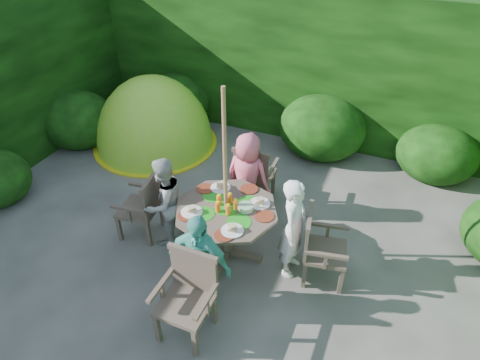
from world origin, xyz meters
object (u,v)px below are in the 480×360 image
at_px(child_right, 294,228).
at_px(dome_tent, 156,144).
at_px(child_front, 199,263).
at_px(parasol_pole, 225,181).
at_px(garden_chair_right, 319,246).
at_px(patio_table, 227,216).
at_px(garden_chair_back, 254,174).
at_px(garden_chair_front, 188,294).
at_px(child_left, 164,202).
at_px(garden_chair_left, 144,205).
at_px(child_back, 247,177).

distance_m(child_right, dome_tent, 3.62).
distance_m(child_front, dome_tent, 3.62).
xyz_separation_m(parasol_pole, dome_tent, (-2.26, 1.90, -1.10)).
height_order(parasol_pole, child_front, parasol_pole).
distance_m(child_right, child_front, 1.13).
bearing_deg(garden_chair_right, child_right, 82.12).
height_order(garden_chair_right, dome_tent, dome_tent).
bearing_deg(patio_table, garden_chair_back, 95.06).
height_order(garden_chair_back, child_front, child_front).
height_order(garden_chair_front, child_right, child_right).
distance_m(parasol_pole, child_front, 0.94).
bearing_deg(child_left, child_front, 64.55).
height_order(patio_table, garden_chair_left, garden_chair_left).
bearing_deg(garden_chair_right, garden_chair_front, 128.57).
height_order(child_right, child_back, child_right).
relative_size(garden_chair_left, garden_chair_front, 0.97).
xyz_separation_m(garden_chair_front, child_left, (-0.89, 1.03, 0.12)).
distance_m(patio_table, dome_tent, 3.02).
bearing_deg(parasol_pole, garden_chair_right, 4.30).
bearing_deg(child_front, garden_chair_front, -81.50).
xyz_separation_m(parasol_pole, garden_chair_back, (-0.09, 1.10, -0.63)).
bearing_deg(parasol_pole, child_front, -85.26).
bearing_deg(child_left, garden_chair_left, -71.33).
bearing_deg(dome_tent, garden_chair_left, -68.94).
height_order(parasol_pole, garden_chair_back, parasol_pole).
bearing_deg(child_back, garden_chair_back, -80.75).
distance_m(parasol_pole, garden_chair_right, 1.27).
distance_m(garden_chair_right, child_back, 1.38).
height_order(garden_chair_back, child_left, child_left).
bearing_deg(child_front, child_back, 97.39).
xyz_separation_m(garden_chair_back, dome_tent, (-2.17, 0.81, -0.47)).
relative_size(patio_table, garden_chair_left, 1.51).
bearing_deg(garden_chair_back, garden_chair_left, 46.31).
height_order(garden_chair_left, garden_chair_back, garden_chair_back).
xyz_separation_m(garden_chair_left, child_right, (1.90, 0.15, 0.17)).
xyz_separation_m(garden_chair_front, child_right, (0.70, 1.16, 0.15)).
bearing_deg(patio_table, garden_chair_right, 4.25).
xyz_separation_m(garden_chair_left, child_front, (1.17, -0.71, 0.15)).
bearing_deg(child_front, garden_chair_back, 97.45).
bearing_deg(child_front, dome_tent, 133.35).
bearing_deg(child_front, child_left, 142.39).
bearing_deg(child_left, garden_chair_right, 109.30).
relative_size(parasol_pole, dome_tent, 0.91).
bearing_deg(garden_chair_right, garden_chair_back, 38.60).
bearing_deg(garden_chair_left, patio_table, 86.37).
bearing_deg(patio_table, dome_tent, 139.93).
relative_size(child_right, child_back, 1.02).
height_order(garden_chair_back, garden_chair_front, garden_chair_front).
distance_m(child_right, child_left, 1.60).
bearing_deg(dome_tent, patio_table, -49.22).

